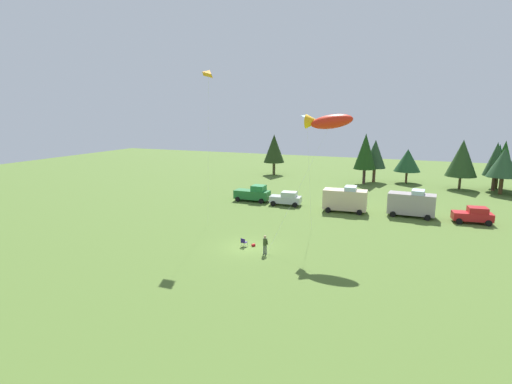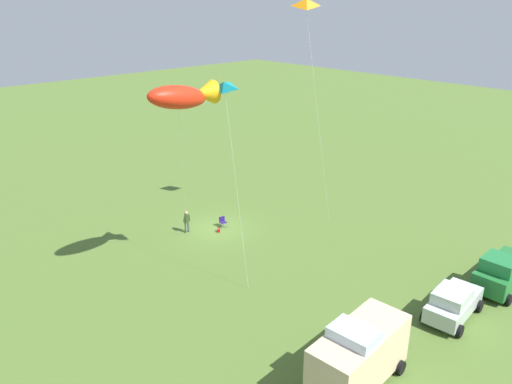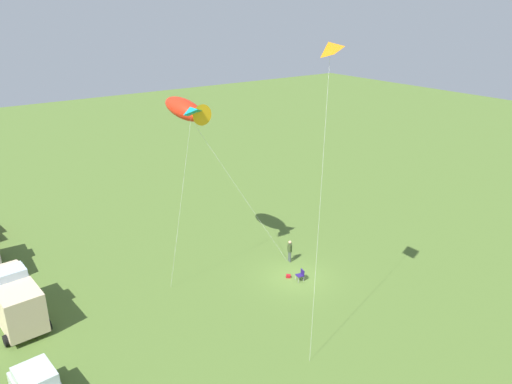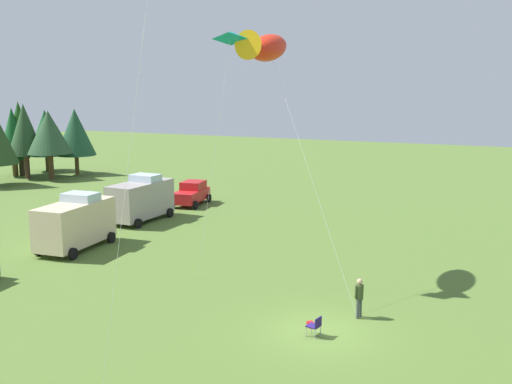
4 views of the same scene
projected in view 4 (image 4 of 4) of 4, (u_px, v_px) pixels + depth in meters
ground_plane at (318, 332)px, 24.19m from camera, size 160.00×160.00×0.00m
person_kite_flyer at (359, 295)px, 25.45m from camera, size 0.57×0.42×1.74m
folding_chair at (315, 325)px, 23.64m from camera, size 0.57×0.57×0.82m
backpack_on_grass at (311, 324)px, 24.62m from camera, size 0.38×0.38×0.22m
van_camper_beige at (76, 222)px, 36.01m from camera, size 5.54×2.91×3.34m
van_motorhome_grey at (141, 199)px, 43.40m from camera, size 5.49×2.80×3.34m
car_red_sedan at (192, 193)px, 49.36m from camera, size 4.39×2.65×1.89m
kite_large_fish at (265, 47)px, 29.41m from camera, size 6.33×6.89×12.56m
kite_delta_teal at (230, 37)px, 27.82m from camera, size 1.18×2.80×12.44m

